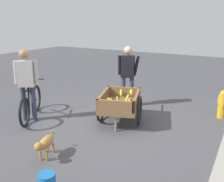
{
  "coord_description": "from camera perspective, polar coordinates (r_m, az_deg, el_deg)",
  "views": [
    {
      "loc": [
        4.39,
        2.67,
        2.25
      ],
      "look_at": [
        -0.08,
        0.09,
        0.75
      ],
      "focal_mm": 39.82,
      "sensor_mm": 36.0,
      "label": 1
    }
  ],
  "objects": [
    {
      "name": "ground_plane",
      "position": [
        5.61,
        -1.18,
        -7.44
      ],
      "size": [
        24.0,
        24.0,
        0.0
      ],
      "primitive_type": "plane",
      "color": "#47474C"
    },
    {
      "name": "fruit_cart",
      "position": [
        5.51,
        1.83,
        -3.01
      ],
      "size": [
        1.8,
        1.24,
        0.73
      ],
      "color": "brown",
      "rests_on": "ground"
    },
    {
      "name": "vendor_person",
      "position": [
        6.47,
        3.64,
        4.6
      ],
      "size": [
        0.3,
        0.55,
        1.59
      ],
      "color": "#333851",
      "rests_on": "ground"
    },
    {
      "name": "bicycle",
      "position": [
        6.11,
        -18.11,
        -2.74
      ],
      "size": [
        1.44,
        0.93,
        0.85
      ],
      "color": "black",
      "rests_on": "ground"
    },
    {
      "name": "cyclist_person",
      "position": [
        5.8,
        -19.05,
        2.66
      ],
      "size": [
        0.35,
        0.47,
        1.63
      ],
      "color": "#333851",
      "rests_on": "ground"
    },
    {
      "name": "dog",
      "position": [
        4.35,
        -15.06,
        -11.49
      ],
      "size": [
        0.64,
        0.32,
        0.4
      ],
      "color": "#AD7A38",
      "rests_on": "ground"
    },
    {
      "name": "fire_hydrant",
      "position": [
        6.36,
        24.02,
        -2.79
      ],
      "size": [
        0.25,
        0.25,
        0.67
      ],
      "color": "gold",
      "rests_on": "ground"
    }
  ]
}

